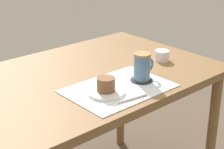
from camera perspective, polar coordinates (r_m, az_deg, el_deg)
name	(u,v)px	position (r m, az deg, el deg)	size (l,w,h in m)	color
dining_table	(77,93)	(1.66, -5.30, -2.85)	(1.26, 0.78, 0.74)	brown
placemat	(119,88)	(1.50, 1.01, -2.13)	(0.42, 0.29, 0.00)	white
pastry_plate	(106,92)	(1.45, -0.92, -2.70)	(0.15, 0.15, 0.01)	silver
pastry	(106,84)	(1.44, -0.92, -1.51)	(0.07, 0.07, 0.05)	brown
coffee_coaster	(142,80)	(1.57, 4.53, -0.84)	(0.09, 0.09, 0.01)	#232328
coffee_mug	(142,66)	(1.55, 4.66, 1.23)	(0.10, 0.07, 0.12)	slate
teaspoon	(133,98)	(1.41, 3.22, -3.66)	(0.01, 0.01, 0.13)	silver
sugar_bowl	(162,55)	(1.82, 7.62, 2.89)	(0.07, 0.07, 0.05)	white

